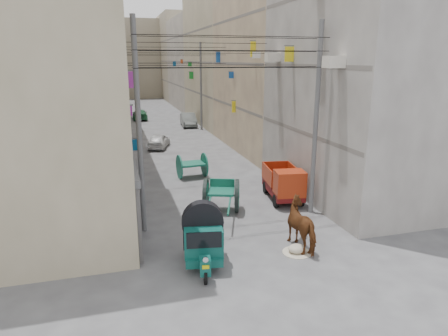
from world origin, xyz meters
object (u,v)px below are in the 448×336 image
object	(u,v)px
tonga_cart	(221,195)
distant_car_grey	(188,120)
auto_rickshaw	(203,237)
distant_car_white	(159,141)
feed_sack	(297,249)
distant_car_green	(140,114)
second_cart	(192,165)
mini_truck	(285,185)
horse	(304,225)

from	to	relation	value
tonga_cart	distant_car_grey	world-z (taller)	tonga_cart
auto_rickshaw	distant_car_white	bearing A→B (deg)	97.23
feed_sack	distant_car_green	xyz separation A→B (m)	(-2.88, 33.78, 0.41)
second_cart	feed_sack	distance (m)	10.15
mini_truck	second_cart	world-z (taller)	mini_truck
horse	distant_car_white	size ratio (longest dim) A/B	0.63
tonga_cart	second_cart	xyz separation A→B (m)	(-0.22, 5.51, -0.04)
horse	distant_car_green	world-z (taller)	horse
auto_rickshaw	distant_car_green	size ratio (longest dim) A/B	0.63
mini_truck	distant_car_white	distance (m)	14.20
horse	distant_car_white	xyz separation A→B (m)	(-3.01, 18.05, -0.31)
feed_sack	distant_car_green	size ratio (longest dim) A/B	0.16
tonga_cart	second_cart	size ratio (longest dim) A/B	2.12
distant_car_white	distant_car_grey	size ratio (longest dim) A/B	0.82
auto_rickshaw	distant_car_white	distance (m)	18.30
distant_car_grey	second_cart	bearing A→B (deg)	-96.10
second_cart	distant_car_grey	bearing A→B (deg)	75.54
auto_rickshaw	distant_car_grey	xyz separation A→B (m)	(4.77, 27.80, -0.33)
feed_sack	distant_car_white	xyz separation A→B (m)	(-2.60, 18.39, 0.39)
tonga_cart	feed_sack	bearing A→B (deg)	-52.23
mini_truck	feed_sack	world-z (taller)	mini_truck
distant_car_white	horse	bearing A→B (deg)	117.07
horse	second_cart	bearing A→B (deg)	-83.03
mini_truck	distant_car_grey	size ratio (longest dim) A/B	0.81
horse	distant_car_green	size ratio (longest dim) A/B	0.52
distant_car_green	feed_sack	bearing A→B (deg)	97.31
feed_sack	distant_car_grey	bearing A→B (deg)	87.00
feed_sack	second_cart	bearing A→B (deg)	99.71
tonga_cart	distant_car_green	distance (m)	29.34
feed_sack	distant_car_white	size ratio (longest dim) A/B	0.19
tonga_cart	second_cart	distance (m)	5.51
second_cart	feed_sack	world-z (taller)	second_cart
mini_truck	second_cart	bearing A→B (deg)	131.40
horse	distant_car_green	bearing A→B (deg)	-89.81
auto_rickshaw	horse	distance (m)	3.73
mini_truck	tonga_cart	bearing A→B (deg)	-165.41
second_cart	horse	world-z (taller)	horse
distant_car_grey	auto_rickshaw	bearing A→B (deg)	-95.79
horse	distant_car_white	world-z (taller)	horse
auto_rickshaw	mini_truck	bearing A→B (deg)	52.99
auto_rickshaw	horse	world-z (taller)	horse
tonga_cart	horse	xyz separation A→B (m)	(1.90, -4.14, 0.09)
tonga_cart	horse	world-z (taller)	horse
auto_rickshaw	tonga_cart	xyz separation A→B (m)	(1.82, 4.38, -0.21)
mini_truck	horse	xyz separation A→B (m)	(-1.27, -4.51, 0.04)
tonga_cart	distant_car_green	bearing A→B (deg)	112.11
second_cart	horse	xyz separation A→B (m)	(2.12, -9.65, 0.13)
mini_truck	distant_car_white	xyz separation A→B (m)	(-4.28, 13.54, -0.27)
horse	distant_car_grey	world-z (taller)	horse
mini_truck	auto_rickshaw	bearing A→B (deg)	-128.52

